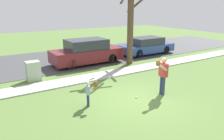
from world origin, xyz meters
The scene contains 10 objects.
ground_plane centered at (0.00, 3.50, 0.00)m, with size 48.00×48.00×0.00m, color #567538.
sidewalk_strip centered at (0.00, 3.60, 0.03)m, with size 36.00×1.20×0.06m, color #B2B2AD.
road_surface centered at (0.00, 8.60, 0.01)m, with size 36.00×6.80×0.02m, color #424244.
person_adult centered at (1.23, -0.14, 1.03)m, with size 0.76×0.59×1.67m.
person_child centered at (-1.94, 0.48, 0.68)m, with size 0.45×0.47×1.05m.
baseball centered at (0.07, 0.16, 0.04)m, with size 0.07×0.07×0.07m, color white.
utility_cabinet centered at (-3.06, 4.80, 0.51)m, with size 0.68×0.58×1.03m, color #9EB293.
street_tree_near centered at (3.29, 4.98, 3.10)m, with size 1.85×1.89×5.86m.
parked_suv_maroon centered at (0.83, 6.50, 0.79)m, with size 4.70×1.90×1.63m.
parked_wagon_blue centered at (6.20, 6.69, 0.66)m, with size 4.50×1.80×1.33m.
Camera 1 is at (-5.41, -6.61, 3.80)m, focal length 35.31 mm.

